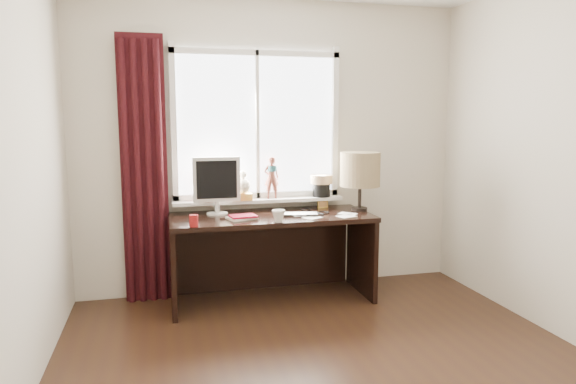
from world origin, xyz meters
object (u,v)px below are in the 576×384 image
object	(u,v)px
red_cup	(194,221)
desk	(269,240)
table_lamp	(360,170)
monitor	(217,182)
mug	(279,216)
laptop	(299,214)

from	to	relation	value
red_cup	desk	world-z (taller)	red_cup
table_lamp	red_cup	bearing A→B (deg)	-168.36
red_cup	monitor	world-z (taller)	monitor
red_cup	mug	bearing A→B (deg)	0.00
laptop	mug	bearing A→B (deg)	-125.60
mug	table_lamp	xyz separation A→B (m)	(0.81, 0.30, 0.31)
monitor	table_lamp	xyz separation A→B (m)	(1.24, -0.15, 0.09)
desk	monitor	xyz separation A→B (m)	(-0.44, 0.05, 0.52)
laptop	monitor	size ratio (longest dim) A/B	0.63
red_cup	laptop	bearing A→B (deg)	13.28
red_cup	table_lamp	size ratio (longest dim) A/B	0.17
red_cup	desk	distance (m)	0.83
mug	desk	size ratio (longest dim) A/B	0.06
table_lamp	desk	bearing A→B (deg)	173.28
red_cup	table_lamp	bearing A→B (deg)	11.64
monitor	table_lamp	distance (m)	1.25
laptop	monitor	xyz separation A→B (m)	(-0.66, 0.24, 0.27)
laptop	mug	world-z (taller)	mug
laptop	red_cup	bearing A→B (deg)	-154.98
mug	laptop	bearing A→B (deg)	42.67
mug	monitor	size ratio (longest dim) A/B	0.21
laptop	desk	world-z (taller)	laptop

